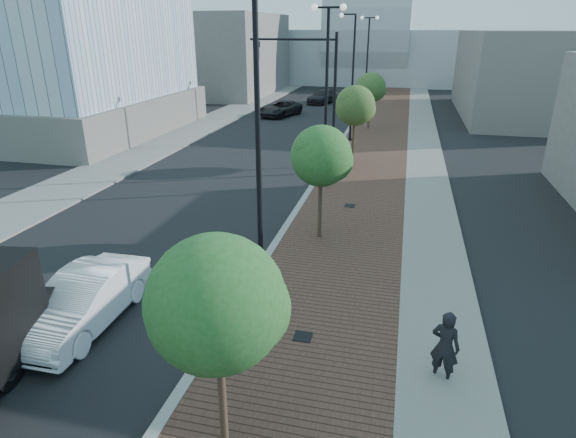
# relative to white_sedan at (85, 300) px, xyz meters

# --- Properties ---
(sidewalk) EXTENTS (7.00, 140.00, 0.12)m
(sidewalk) POSITION_rel_white_sedan_xyz_m (7.44, 32.71, -0.74)
(sidewalk) COLOR #4C2D23
(sidewalk) RESTS_ON ground
(concrete_strip) EXTENTS (2.40, 140.00, 0.13)m
(concrete_strip) POSITION_rel_white_sedan_xyz_m (10.14, 32.71, -0.74)
(concrete_strip) COLOR slate
(concrete_strip) RESTS_ON ground
(curb) EXTENTS (0.30, 140.00, 0.14)m
(curb) POSITION_rel_white_sedan_xyz_m (3.94, 32.71, -0.73)
(curb) COLOR gray
(curb) RESTS_ON ground
(west_sidewalk) EXTENTS (4.00, 140.00, 0.12)m
(west_sidewalk) POSITION_rel_white_sedan_xyz_m (-9.06, 32.71, -0.74)
(west_sidewalk) COLOR slate
(west_sidewalk) RESTS_ON ground
(white_sedan) EXTENTS (1.78, 4.91, 1.61)m
(white_sedan) POSITION_rel_white_sedan_xyz_m (0.00, 0.00, 0.00)
(white_sedan) COLOR white
(white_sedan) RESTS_ON ground
(dark_car_mid) EXTENTS (3.94, 5.93, 1.51)m
(dark_car_mid) POSITION_rel_white_sedan_xyz_m (-3.62, 36.61, -0.05)
(dark_car_mid) COLOR black
(dark_car_mid) RESTS_ON ground
(dark_car_far) EXTENTS (3.69, 5.54, 1.49)m
(dark_car_far) POSITION_rel_white_sedan_xyz_m (-0.98, 46.44, -0.06)
(dark_car_far) COLOR black
(dark_car_far) RESTS_ON ground
(pedestrian) EXTENTS (0.83, 0.70, 1.94)m
(pedestrian) POSITION_rel_white_sedan_xyz_m (10.03, -0.03, 0.17)
(pedestrian) COLOR black
(pedestrian) RESTS_ON ground
(streetlight_1) EXTENTS (1.44, 0.56, 9.21)m
(streetlight_1) POSITION_rel_white_sedan_xyz_m (4.43, 2.71, 3.54)
(streetlight_1) COLOR black
(streetlight_1) RESTS_ON ground
(streetlight_2) EXTENTS (1.72, 0.56, 9.28)m
(streetlight_2) POSITION_rel_white_sedan_xyz_m (4.54, 14.71, 4.01)
(streetlight_2) COLOR black
(streetlight_2) RESTS_ON ground
(streetlight_3) EXTENTS (1.44, 0.56, 9.21)m
(streetlight_3) POSITION_rel_white_sedan_xyz_m (4.43, 26.71, 3.54)
(streetlight_3) COLOR black
(streetlight_3) RESTS_ON ground
(streetlight_4) EXTENTS (1.72, 0.56, 9.28)m
(streetlight_4) POSITION_rel_white_sedan_xyz_m (4.54, 38.71, 4.01)
(streetlight_4) COLOR black
(streetlight_4) RESTS_ON ground
(traffic_mast) EXTENTS (5.09, 0.20, 8.00)m
(traffic_mast) POSITION_rel_white_sedan_xyz_m (3.64, 17.71, 4.18)
(traffic_mast) COLOR black
(traffic_mast) RESTS_ON ground
(tree_0) EXTENTS (2.62, 2.61, 4.80)m
(tree_0) POSITION_rel_white_sedan_xyz_m (5.59, -3.26, 2.68)
(tree_0) COLOR #382619
(tree_0) RESTS_ON ground
(tree_1) EXTENTS (2.44, 2.40, 4.74)m
(tree_1) POSITION_rel_white_sedan_xyz_m (5.59, 7.74, 2.72)
(tree_1) COLOR #382619
(tree_1) RESTS_ON ground
(tree_2) EXTENTS (2.49, 2.46, 4.99)m
(tree_2) POSITION_rel_white_sedan_xyz_m (5.59, 19.74, 2.94)
(tree_2) COLOR #382619
(tree_2) RESTS_ON ground
(tree_3) EXTENTS (2.54, 2.52, 4.80)m
(tree_3) POSITION_rel_white_sedan_xyz_m (5.59, 31.74, 2.73)
(tree_3) COLOR #382619
(tree_3) RESTS_ON ground
(tower_podium) EXTENTS (19.00, 19.00, 3.00)m
(tower_podium) POSITION_rel_white_sedan_xyz_m (-20.06, 24.71, 0.70)
(tower_podium) COLOR slate
(tower_podium) RESTS_ON ground
(convention_center) EXTENTS (50.00, 30.00, 50.00)m
(convention_center) POSITION_rel_white_sedan_xyz_m (1.94, 77.71, 5.20)
(convention_center) COLOR #A1A5AB
(convention_center) RESTS_ON ground
(commercial_block_nw) EXTENTS (14.00, 20.00, 10.00)m
(commercial_block_nw) POSITION_rel_white_sedan_xyz_m (-16.06, 52.71, 4.20)
(commercial_block_nw) COLOR slate
(commercial_block_nw) RESTS_ON ground
(commercial_block_ne) EXTENTS (12.00, 22.00, 8.00)m
(commercial_block_ne) POSITION_rel_white_sedan_xyz_m (19.94, 42.71, 3.20)
(commercial_block_ne) COLOR slate
(commercial_block_ne) RESTS_ON ground
(utility_cover_1) EXTENTS (0.50, 0.50, 0.02)m
(utility_cover_1) POSITION_rel_white_sedan_xyz_m (6.34, 0.71, -0.67)
(utility_cover_1) COLOR black
(utility_cover_1) RESTS_ON sidewalk
(utility_cover_2) EXTENTS (0.50, 0.50, 0.02)m
(utility_cover_2) POSITION_rel_white_sedan_xyz_m (6.34, 11.71, -0.67)
(utility_cover_2) COLOR black
(utility_cover_2) RESTS_ON sidewalk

